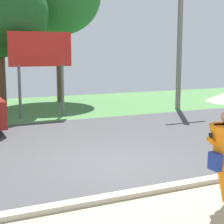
{
  "coord_description": "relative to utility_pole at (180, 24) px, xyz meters",
  "views": [
    {
      "loc": [
        -3.71,
        -7.83,
        2.69
      ],
      "look_at": [
        0.33,
        1.0,
        1.1
      ],
      "focal_mm": 59.02,
      "sensor_mm": 36.0,
      "label": 1
    }
  ],
  "objects": [
    {
      "name": "utility_pole",
      "position": [
        0.0,
        0.0,
        0.0
      ],
      "size": [
        1.8,
        0.24,
        7.57
      ],
      "color": "gray",
      "rests_on": "ground_plane"
    },
    {
      "name": "ground_plane",
      "position": [
        -6.37,
        -3.7,
        -4.01
      ],
      "size": [
        40.0,
        22.0,
        0.2
      ],
      "color": "#424244"
    },
    {
      "name": "roadside_billboard",
      "position": [
        -6.41,
        0.56,
        -1.42
      ],
      "size": [
        2.6,
        0.12,
        3.5
      ],
      "color": "slate",
      "rests_on": "ground_plane"
    }
  ]
}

